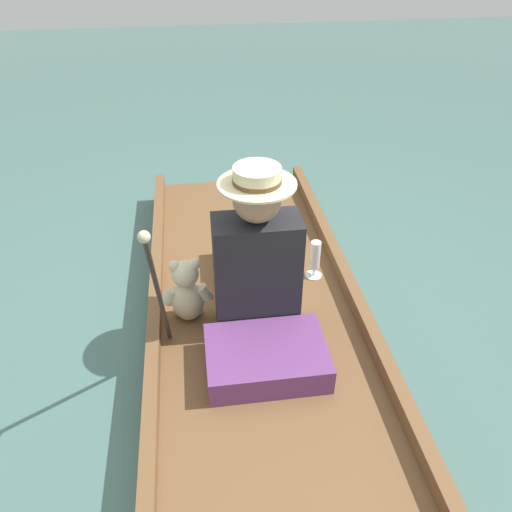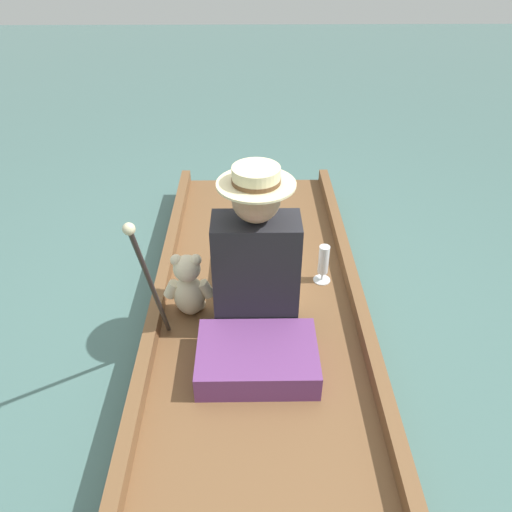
{
  "view_description": "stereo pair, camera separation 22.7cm",
  "coord_description": "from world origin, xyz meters",
  "px_view_note": "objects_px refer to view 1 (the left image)",
  "views": [
    {
      "loc": [
        -0.26,
        -1.87,
        1.83
      ],
      "look_at": [
        -0.01,
        -0.03,
        0.51
      ],
      "focal_mm": 35.0,
      "sensor_mm": 36.0,
      "label": 1
    },
    {
      "loc": [
        -0.04,
        -1.88,
        1.83
      ],
      "look_at": [
        -0.01,
        -0.03,
        0.51
      ],
      "focal_mm": 35.0,
      "sensor_mm": 36.0,
      "label": 2
    }
  ],
  "objects_px": {
    "walking_cane": "(157,287)",
    "seated_person": "(254,262)",
    "teddy_bear": "(187,292)",
    "wine_glass": "(315,257)"
  },
  "relations": [
    {
      "from": "seated_person",
      "to": "walking_cane",
      "type": "height_order",
      "value": "same"
    },
    {
      "from": "wine_glass",
      "to": "teddy_bear",
      "type": "bearing_deg",
      "value": -159.95
    },
    {
      "from": "seated_person",
      "to": "walking_cane",
      "type": "relative_size",
      "value": 1.0
    },
    {
      "from": "teddy_bear",
      "to": "wine_glass",
      "type": "xyz_separation_m",
      "value": [
        0.7,
        0.25,
        -0.04
      ]
    },
    {
      "from": "teddy_bear",
      "to": "walking_cane",
      "type": "xyz_separation_m",
      "value": [
        -0.1,
        -0.35,
        0.32
      ]
    },
    {
      "from": "wine_glass",
      "to": "walking_cane",
      "type": "relative_size",
      "value": 0.27
    },
    {
      "from": "wine_glass",
      "to": "seated_person",
      "type": "bearing_deg",
      "value": -145.71
    },
    {
      "from": "walking_cane",
      "to": "seated_person",
      "type": "bearing_deg",
      "value": 39.53
    },
    {
      "from": "seated_person",
      "to": "teddy_bear",
      "type": "bearing_deg",
      "value": -171.06
    },
    {
      "from": "teddy_bear",
      "to": "walking_cane",
      "type": "bearing_deg",
      "value": -105.72
    }
  ]
}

